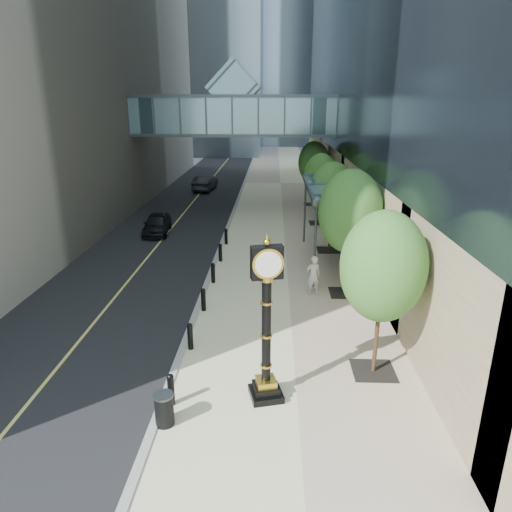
# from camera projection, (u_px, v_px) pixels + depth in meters

# --- Properties ---
(ground) EXTENTS (320.00, 320.00, 0.00)m
(ground) POSITION_uv_depth(u_px,v_px,m) (263.00, 431.00, 12.42)
(ground) COLOR gray
(ground) RESTS_ON ground
(road) EXTENTS (8.00, 180.00, 0.02)m
(road) POSITION_uv_depth(u_px,v_px,m) (208.00, 183.00, 50.54)
(road) COLOR black
(road) RESTS_ON ground
(sidewalk) EXTENTS (8.00, 180.00, 0.06)m
(sidewalk) POSITION_uv_depth(u_px,v_px,m) (281.00, 183.00, 50.24)
(sidewalk) COLOR beige
(sidewalk) RESTS_ON ground
(curb) EXTENTS (0.25, 180.00, 0.07)m
(curb) POSITION_uv_depth(u_px,v_px,m) (244.00, 183.00, 50.39)
(curb) COLOR gray
(curb) RESTS_ON ground
(distant_tower_c) EXTENTS (22.00, 22.00, 65.00)m
(distant_tower_c) POSITION_uv_depth(u_px,v_px,m) (251.00, 3.00, 115.84)
(distant_tower_c) COLOR #8EA0B3
(distant_tower_c) RESTS_ON ground
(skywalk) EXTENTS (17.00, 4.20, 5.80)m
(skywalk) POSITION_uv_depth(u_px,v_px,m) (234.00, 113.00, 36.57)
(skywalk) COLOR slate
(skywalk) RESTS_ON ground
(entrance_canopy) EXTENTS (3.00, 8.00, 4.38)m
(entrance_canopy) POSITION_uv_depth(u_px,v_px,m) (335.00, 188.00, 24.21)
(entrance_canopy) COLOR #383F44
(entrance_canopy) RESTS_ON ground
(bollard_row) EXTENTS (0.20, 16.20, 0.90)m
(bollard_row) POSITION_uv_depth(u_px,v_px,m) (209.00, 286.00, 20.88)
(bollard_row) COLOR black
(bollard_row) RESTS_ON sidewalk
(street_trees) EXTENTS (2.80, 28.63, 5.76)m
(street_trees) POSITION_uv_depth(u_px,v_px,m) (333.00, 192.00, 25.68)
(street_trees) COLOR black
(street_trees) RESTS_ON sidewalk
(street_clock) EXTENTS (1.13, 1.13, 4.99)m
(street_clock) POSITION_uv_depth(u_px,v_px,m) (266.00, 333.00, 13.10)
(street_clock) COLOR black
(street_clock) RESTS_ON sidewalk
(trash_bin) EXTENTS (0.58, 0.58, 0.90)m
(trash_bin) POSITION_uv_depth(u_px,v_px,m) (164.00, 410.00, 12.48)
(trash_bin) COLOR black
(trash_bin) RESTS_ON sidewalk
(pedestrian) EXTENTS (0.79, 0.63, 1.88)m
(pedestrian) POSITION_uv_depth(u_px,v_px,m) (313.00, 275.00, 20.82)
(pedestrian) COLOR #B5AFA6
(pedestrian) RESTS_ON sidewalk
(car_near) EXTENTS (1.92, 4.12, 1.37)m
(car_near) POSITION_uv_depth(u_px,v_px,m) (157.00, 224.00, 30.89)
(car_near) COLOR black
(car_near) RESTS_ON road
(car_far) EXTENTS (2.06, 4.81, 1.54)m
(car_far) POSITION_uv_depth(u_px,v_px,m) (205.00, 183.00, 46.13)
(car_far) COLOR black
(car_far) RESTS_ON road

